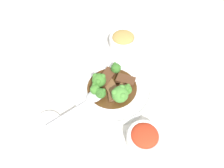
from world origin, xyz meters
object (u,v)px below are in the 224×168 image
beef_strip_4 (110,86)px  broccoli_floret_4 (120,94)px  broccoli_floret_3 (101,93)px  broccoli_floret_5 (95,89)px  beef_strip_0 (107,77)px  side_bowl_appetizer (123,40)px  beef_strip_1 (112,94)px  beef_strip_3 (125,79)px  broccoli_floret_2 (116,68)px  beef_strip_2 (123,88)px  serving_spoon (91,98)px  main_plate (112,88)px  broccoli_floret_0 (99,80)px  sauce_dish (48,123)px  side_bowl_kimchi (145,137)px  broccoli_floret_1 (127,90)px

beef_strip_4 → broccoli_floret_4: broccoli_floret_4 is taller
broccoli_floret_3 → broccoli_floret_5: broccoli_floret_5 is taller
broccoli_floret_4 → beef_strip_0: bearing=90.2°
side_bowl_appetizer → broccoli_floret_5: bearing=-138.2°
beef_strip_1 → broccoli_floret_3: 0.04m
broccoli_floret_3 → side_bowl_appetizer: 0.27m
beef_strip_3 → broccoli_floret_2: bearing=103.8°
broccoli_floret_5 → beef_strip_2: bearing=-17.1°
beef_strip_0 → side_bowl_appetizer: bearing=45.1°
broccoli_floret_5 → broccoli_floret_2: bearing=25.8°
serving_spoon → beef_strip_3: bearing=8.1°
beef_strip_2 → beef_strip_4: bearing=141.7°
beef_strip_1 → beef_strip_3: size_ratio=0.86×
beef_strip_1 → side_bowl_appetizer: side_bowl_appetizer is taller
beef_strip_0 → beef_strip_2: beef_strip_0 is taller
beef_strip_2 → beef_strip_4: (-0.04, 0.03, 0.00)m
beef_strip_2 → broccoli_floret_3: (-0.08, 0.00, 0.02)m
main_plate → broccoli_floret_0: 0.06m
beef_strip_1 → broccoli_floret_0: broccoli_floret_0 is taller
broccoli_floret_5 → sauce_dish: broccoli_floret_5 is taller
beef_strip_0 → broccoli_floret_5: broccoli_floret_5 is taller
beef_strip_2 → serving_spoon: serving_spoon is taller
beef_strip_3 → broccoli_floret_4: broccoli_floret_4 is taller
broccoli_floret_4 → side_bowl_kimchi: bearing=-89.2°
beef_strip_2 → sauce_dish: (-0.26, -0.00, -0.02)m
broccoli_floret_0 → broccoli_floret_4: bearing=-66.2°
beef_strip_3 → broccoli_floret_0: bearing=167.1°
beef_strip_3 → beef_strip_1: bearing=-154.3°
broccoli_floret_4 → broccoli_floret_1: bearing=13.4°
broccoli_floret_0 → side_bowl_appetizer: 0.23m
beef_strip_3 → beef_strip_4: (-0.06, -0.00, -0.00)m
beef_strip_2 → side_bowl_kimchi: bearing=-98.9°
beef_strip_1 → side_bowl_kimchi: 0.18m
broccoli_floret_4 → broccoli_floret_5: bearing=135.2°
broccoli_floret_3 → broccoli_floret_5: (-0.01, 0.02, 0.00)m
broccoli_floret_4 → serving_spoon: 0.10m
serving_spoon → side_bowl_kimchi: bearing=-66.1°
broccoli_floret_4 → side_bowl_appetizer: 0.27m
beef_strip_0 → broccoli_floret_1: broccoli_floret_1 is taller
side_bowl_appetizer → sauce_dish: bearing=-150.8°
broccoli_floret_0 → serving_spoon: (-0.05, -0.04, -0.02)m
broccoli_floret_3 → side_bowl_kimchi: side_bowl_kimchi is taller
broccoli_floret_1 → broccoli_floret_2: (0.01, 0.10, -0.01)m
side_bowl_kimchi → side_bowl_appetizer: (0.13, 0.38, -0.00)m
broccoli_floret_2 → side_bowl_kimchi: (-0.04, -0.26, -0.01)m
beef_strip_4 → side_bowl_appetizer: 0.22m
side_bowl_kimchi → broccoli_floret_0: bearing=99.3°
beef_strip_4 → side_bowl_kimchi: (0.01, -0.21, 0.01)m
broccoli_floret_0 → sauce_dish: size_ratio=0.62×
broccoli_floret_3 → broccoli_floret_4: size_ratio=0.66×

